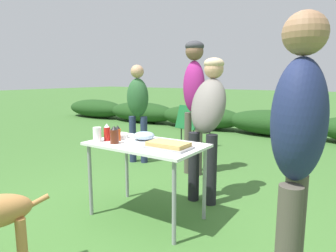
% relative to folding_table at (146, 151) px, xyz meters
% --- Properties ---
extents(ground_plane, '(60.00, 60.00, 0.00)m').
position_rel_folding_table_xyz_m(ground_plane, '(0.00, 0.00, -0.66)').
color(ground_plane, '#3D6B2D').
extents(shrub_hedge, '(14.40, 0.90, 0.60)m').
position_rel_folding_table_xyz_m(shrub_hedge, '(0.00, 4.93, -0.36)').
color(shrub_hedge, '#1E4219').
rests_on(shrub_hedge, ground).
extents(folding_table, '(1.10, 0.64, 0.74)m').
position_rel_folding_table_xyz_m(folding_table, '(0.00, 0.00, 0.00)').
color(folding_table, white).
rests_on(folding_table, ground).
extents(food_tray, '(0.41, 0.24, 0.06)m').
position_rel_folding_table_xyz_m(food_tray, '(0.29, -0.05, 0.10)').
color(food_tray, '#9E9EA3').
rests_on(food_tray, folding_table).
extents(plate_stack, '(0.20, 0.20, 0.04)m').
position_rel_folding_table_xyz_m(plate_stack, '(-0.40, 0.05, 0.10)').
color(plate_stack, white).
rests_on(plate_stack, folding_table).
extents(mixing_bowl, '(0.22, 0.22, 0.08)m').
position_rel_folding_table_xyz_m(mixing_bowl, '(-0.12, 0.12, 0.12)').
color(mixing_bowl, '#99B2CC').
rests_on(mixing_bowl, folding_table).
extents(paper_cup_stack, '(0.08, 0.08, 0.14)m').
position_rel_folding_table_xyz_m(paper_cup_stack, '(-0.45, -0.20, 0.15)').
color(paper_cup_stack, white).
rests_on(paper_cup_stack, folding_table).
extents(ketchup_bottle, '(0.06, 0.06, 0.17)m').
position_rel_folding_table_xyz_m(ketchup_bottle, '(-0.39, -0.12, 0.16)').
color(ketchup_bottle, red).
rests_on(ketchup_bottle, folding_table).
extents(bbq_sauce_bottle, '(0.08, 0.08, 0.17)m').
position_rel_folding_table_xyz_m(bbq_sauce_bottle, '(-0.25, -0.17, 0.16)').
color(bbq_sauce_bottle, '#562314').
rests_on(bbq_sauce_bottle, folding_table).
extents(hot_sauce_bottle, '(0.06, 0.06, 0.15)m').
position_rel_folding_table_xyz_m(hot_sauce_bottle, '(-0.31, -0.06, 0.15)').
color(hot_sauce_bottle, '#CC4214').
rests_on(hot_sauce_bottle, folding_table).
extents(standing_person_in_gray_fleece, '(0.38, 0.49, 1.57)m').
position_rel_folding_table_xyz_m(standing_person_in_gray_fleece, '(0.29, 0.73, 0.31)').
color(standing_person_in_gray_fleece, black).
rests_on(standing_person_in_gray_fleece, ground).
extents(standing_person_in_red_jacket, '(0.30, 0.41, 1.69)m').
position_rel_folding_table_xyz_m(standing_person_in_red_jacket, '(1.42, -0.52, 0.35)').
color(standing_person_in_red_jacket, '#4C473D').
rests_on(standing_person_in_red_jacket, ground).
extents(standing_person_with_beanie, '(0.41, 0.35, 1.55)m').
position_rel_folding_table_xyz_m(standing_person_with_beanie, '(-1.29, 1.46, 0.27)').
color(standing_person_with_beanie, '#232D4C').
rests_on(standing_person_with_beanie, ground).
extents(standing_person_in_olive_jacket, '(0.32, 0.25, 1.84)m').
position_rel_folding_table_xyz_m(standing_person_in_olive_jacket, '(-0.27, 1.42, 0.54)').
color(standing_person_in_olive_jacket, '#4C473D').
rests_on(standing_person_in_olive_jacket, ground).
extents(camp_chair_green_behind_table, '(0.55, 0.65, 0.83)m').
position_rel_folding_table_xyz_m(camp_chair_green_behind_table, '(-1.06, 2.82, -0.20)').
color(camp_chair_green_behind_table, '#19602D').
rests_on(camp_chair_green_behind_table, ground).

